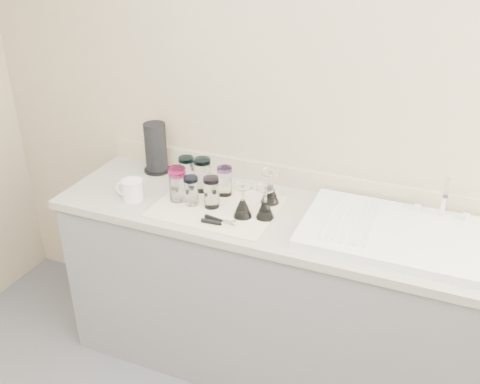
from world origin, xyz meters
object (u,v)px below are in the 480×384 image
at_px(goblet_back_right, 270,192).
at_px(can_opener, 219,222).
at_px(tumbler_lavender, 211,192).
at_px(paper_towel_roll, 156,148).
at_px(tumbler_teal, 187,171).
at_px(sink_unit, 402,234).
at_px(goblet_front_left, 243,206).
at_px(goblet_front_right, 265,207).
at_px(tumbler_cyan, 203,175).
at_px(tumbler_blue, 191,191).
at_px(white_mug, 132,190).
at_px(tumbler_magenta, 177,184).
at_px(tumbler_extra, 179,186).
at_px(tumbler_purple, 225,181).

height_order(goblet_back_right, can_opener, goblet_back_right).
height_order(tumbler_lavender, paper_towel_roll, paper_towel_roll).
bearing_deg(tumbler_teal, sink_unit, -4.10).
bearing_deg(sink_unit, goblet_front_left, -171.65).
bearing_deg(goblet_back_right, goblet_front_right, -78.93).
distance_m(tumbler_teal, tumbler_lavender, 0.25).
xyz_separation_m(tumbler_cyan, can_opener, (0.21, -0.26, -0.07)).
relative_size(tumbler_blue, white_mug, 0.96).
bearing_deg(can_opener, tumbler_magenta, 154.49).
distance_m(sink_unit, goblet_front_right, 0.59).
distance_m(tumbler_magenta, tumbler_lavender, 0.18).
height_order(goblet_back_right, white_mug, goblet_back_right).
bearing_deg(sink_unit, tumbler_blue, -174.86).
xyz_separation_m(tumbler_blue, can_opener, (0.19, -0.12, -0.06)).
bearing_deg(tumbler_lavender, tumbler_extra, 177.57).
relative_size(tumbler_magenta, paper_towel_roll, 0.62).
bearing_deg(sink_unit, can_opener, -164.85).
distance_m(tumbler_lavender, can_opener, 0.17).
height_order(sink_unit, tumbler_purple, sink_unit).
bearing_deg(sink_unit, paper_towel_roll, 171.89).
distance_m(tumbler_lavender, goblet_front_right, 0.26).
bearing_deg(tumbler_extra, tumbler_purple, 35.85).
distance_m(goblet_back_right, paper_towel_roll, 0.68).
xyz_separation_m(tumbler_teal, goblet_front_right, (0.46, -0.15, -0.03)).
xyz_separation_m(goblet_front_left, paper_towel_roll, (-0.60, 0.28, 0.07)).
relative_size(sink_unit, tumbler_cyan, 4.99).
xyz_separation_m(sink_unit, tumbler_purple, (-0.83, 0.06, 0.06)).
relative_size(tumbler_blue, paper_towel_roll, 0.52).
bearing_deg(tumbler_extra, goblet_front_left, -5.89).
bearing_deg(tumbler_teal, can_opener, -42.58).
bearing_deg(tumbler_lavender, can_opener, -53.00).
xyz_separation_m(tumbler_cyan, goblet_front_left, (0.27, -0.16, -0.03)).
relative_size(goblet_back_right, white_mug, 1.12).
xyz_separation_m(goblet_front_left, white_mug, (-0.55, -0.04, -0.01)).
distance_m(goblet_back_right, can_opener, 0.31).
xyz_separation_m(tumbler_cyan, goblet_front_right, (0.37, -0.13, -0.03)).
relative_size(tumbler_cyan, tumbler_blue, 1.21).
distance_m(tumbler_cyan, goblet_front_left, 0.32).
distance_m(tumbler_extra, goblet_front_left, 0.33).
relative_size(sink_unit, goblet_front_left, 5.34).
xyz_separation_m(can_opener, white_mug, (-0.48, 0.06, 0.03)).
distance_m(tumbler_lavender, white_mug, 0.39).
bearing_deg(goblet_back_right, tumbler_purple, -177.84).
height_order(tumbler_extra, can_opener, tumbler_extra).
bearing_deg(tumbler_lavender, sink_unit, 4.91).
distance_m(sink_unit, goblet_back_right, 0.61).
xyz_separation_m(tumbler_lavender, goblet_front_left, (0.16, -0.03, -0.02)).
xyz_separation_m(sink_unit, goblet_front_left, (-0.68, -0.10, 0.04)).
xyz_separation_m(tumbler_cyan, goblet_back_right, (0.34, 0.01, -0.03)).
height_order(white_mug, paper_towel_roll, paper_towel_roll).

